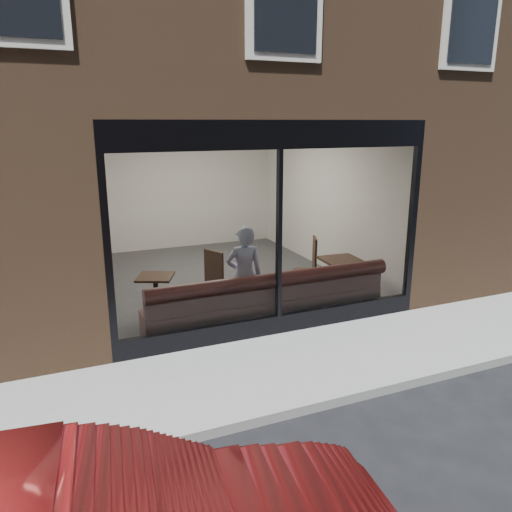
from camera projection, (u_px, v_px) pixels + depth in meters
name	position (u px, v px, depth m)	size (l,w,h in m)	color
ground	(352.00, 398.00, 5.92)	(120.00, 120.00, 0.00)	black
sidewalk_near	(311.00, 362.00, 6.81)	(40.00, 2.00, 0.01)	gray
kerb_near	(355.00, 396.00, 5.86)	(40.00, 0.10, 0.12)	gray
host_building_pier_left	(14.00, 194.00, 11.19)	(2.50, 12.00, 3.20)	brown
host_building_pier_right	(308.00, 180.00, 14.03)	(2.50, 12.00, 3.20)	brown
host_building_backfill	(153.00, 175.00, 15.27)	(5.00, 6.00, 3.20)	brown
cafe_floor	(217.00, 279.00, 10.36)	(6.00, 6.00, 0.00)	#2D2D30
cafe_ceiling	(213.00, 121.00, 9.53)	(6.00, 6.00, 0.00)	white
cafe_wall_back	(177.00, 186.00, 12.60)	(5.00, 5.00, 0.00)	silver
cafe_wall_left	(84.00, 212.00, 9.00)	(6.00, 6.00, 0.00)	silver
cafe_wall_right	(323.00, 196.00, 10.89)	(6.00, 6.00, 0.00)	silver
storefront_kick	(278.00, 324.00, 7.70)	(5.00, 0.10, 0.30)	black
storefront_header	(280.00, 135.00, 6.96)	(5.00, 0.10, 0.40)	black
storefront_mullion	(279.00, 236.00, 7.34)	(0.06, 0.10, 2.50)	black
storefront_glass	(280.00, 236.00, 7.31)	(4.80, 4.80, 0.00)	white
banquette	(267.00, 311.00, 8.04)	(4.00, 0.55, 0.45)	#361513
person	(244.00, 276.00, 7.93)	(0.59, 0.39, 1.61)	#A5B5DD
cafe_table_left	(155.00, 277.00, 8.09)	(0.55, 0.55, 0.04)	black
cafe_table_right	(341.00, 260.00, 9.07)	(0.67, 0.67, 0.04)	black
cafe_chair_left	(207.00, 291.00, 8.93)	(0.47, 0.47, 0.04)	black
cafe_chair_right	(305.00, 272.00, 10.09)	(0.43, 0.43, 0.04)	black
wall_poster	(86.00, 212.00, 9.08)	(0.02, 0.63, 0.84)	white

